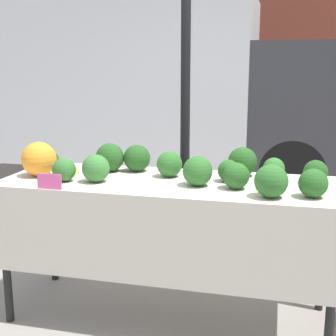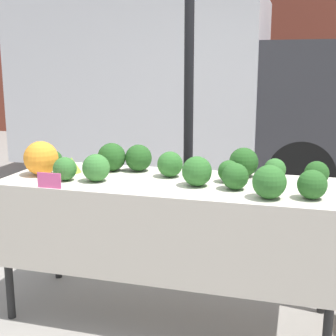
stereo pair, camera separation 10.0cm
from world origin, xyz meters
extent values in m
plane|color=gray|center=(0.00, 0.00, 0.00)|extent=(40.00, 40.00, 0.00)
cylinder|color=black|center=(-0.04, 0.68, 1.24)|extent=(0.07, 0.07, 2.47)
cube|color=silver|center=(-1.33, 3.54, 1.40)|extent=(3.21, 1.88, 2.11)
cube|color=#333338|center=(0.93, 3.54, 1.10)|extent=(1.31, 1.73, 1.52)
cylinder|color=black|center=(0.80, 2.79, 0.38)|extent=(0.76, 0.22, 0.76)
cylinder|color=black|center=(0.80, 4.29, 0.38)|extent=(0.76, 0.22, 0.76)
cylinder|color=black|center=(-2.21, 2.79, 0.38)|extent=(0.76, 0.22, 0.76)
cylinder|color=black|center=(-2.21, 4.29, 0.38)|extent=(0.76, 0.22, 0.76)
cube|color=beige|center=(0.00, 0.00, 0.88)|extent=(2.03, 0.73, 0.03)
cube|color=beige|center=(0.00, -0.36, 0.62)|extent=(2.03, 0.01, 0.49)
cylinder|color=black|center=(-0.95, -0.31, 0.43)|extent=(0.05, 0.05, 0.86)
cylinder|color=black|center=(0.95, -0.31, 0.43)|extent=(0.05, 0.05, 0.86)
cylinder|color=black|center=(-0.95, 0.31, 0.43)|extent=(0.05, 0.05, 0.86)
cylinder|color=black|center=(0.95, 0.31, 0.43)|extent=(0.05, 0.05, 0.86)
sphere|color=orange|center=(-0.82, -0.07, 1.00)|extent=(0.22, 0.22, 0.22)
cone|color=#93B238|center=(-0.67, 0.05, 0.94)|extent=(0.13, 0.13, 0.10)
sphere|color=#23511E|center=(0.43, 0.24, 0.99)|extent=(0.18, 0.18, 0.18)
sphere|color=#285B23|center=(0.42, -0.09, 0.97)|extent=(0.15, 0.15, 0.15)
sphere|color=#387533|center=(-0.41, -0.13, 0.98)|extent=(0.17, 0.17, 0.17)
sphere|color=#23511E|center=(0.86, 0.13, 0.97)|extent=(0.14, 0.14, 0.14)
sphere|color=#285B23|center=(0.36, 0.07, 0.96)|extent=(0.13, 0.13, 0.13)
sphere|color=#285B23|center=(0.83, -0.18, 0.97)|extent=(0.16, 0.16, 0.16)
sphere|color=#23511E|center=(-0.85, 0.13, 0.96)|extent=(0.12, 0.12, 0.12)
sphere|color=#336B2D|center=(-0.61, -0.16, 0.97)|extent=(0.14, 0.14, 0.14)
sphere|color=#336B2D|center=(0.62, 0.20, 0.96)|extent=(0.13, 0.13, 0.13)
sphere|color=#23511E|center=(-0.26, 0.21, 0.98)|extent=(0.18, 0.18, 0.18)
sphere|color=#2D6628|center=(0.62, -0.23, 0.98)|extent=(0.18, 0.18, 0.18)
sphere|color=#2D6628|center=(-0.02, 0.11, 0.97)|extent=(0.16, 0.16, 0.16)
sphere|color=#23511E|center=(-0.44, 0.17, 0.99)|extent=(0.19, 0.19, 0.19)
sphere|color=#2D6628|center=(0.19, -0.07, 0.98)|extent=(0.17, 0.17, 0.17)
cube|color=#F45B9E|center=(-0.60, -0.35, 0.94)|extent=(0.15, 0.01, 0.09)
camera|label=1|loc=(0.66, -2.68, 1.57)|focal=50.00mm
camera|label=2|loc=(0.75, -2.66, 1.57)|focal=50.00mm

